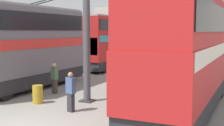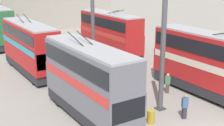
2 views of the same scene
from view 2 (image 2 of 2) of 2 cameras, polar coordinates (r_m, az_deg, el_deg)
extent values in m
cube|color=#A8A093|center=(53.32, -17.01, 9.25)|extent=(0.50, 36.00, 7.74)
cylinder|color=#4C4C51|center=(22.25, 9.25, 1.76)|extent=(0.36, 0.36, 8.54)
cube|color=#333338|center=(23.65, 8.78, -8.20)|extent=(0.65, 0.65, 0.08)
cylinder|color=#4C4C51|center=(30.24, -3.52, 5.78)|extent=(0.36, 0.36, 8.54)
cube|color=#333338|center=(31.28, -3.39, -1.85)|extent=(0.65, 0.65, 0.08)
cylinder|color=black|center=(30.13, 12.58, -1.99)|extent=(1.04, 0.30, 1.04)
cylinder|color=black|center=(28.74, 9.61, -2.72)|extent=(1.04, 0.30, 1.04)
cube|color=#28282D|center=(26.77, 17.20, -4.33)|extent=(10.76, 2.45, 0.78)
cube|color=red|center=(26.33, 17.45, -1.51)|extent=(10.98, 2.50, 1.98)
cube|color=silver|center=(26.13, 17.58, -0.02)|extent=(10.65, 2.54, 0.55)
cube|color=red|center=(25.82, 17.82, 2.67)|extent=(10.87, 2.43, 1.97)
cube|color=black|center=(25.80, 17.84, 2.88)|extent=(10.55, 2.51, 1.08)
cube|color=#9E9EA3|center=(25.61, 18.02, 4.96)|extent=(10.76, 2.25, 0.14)
cube|color=black|center=(29.86, 9.55, 1.49)|extent=(0.12, 2.30, 1.27)
cylinder|color=black|center=(41.30, -1.90, 3.29)|extent=(0.97, 0.30, 0.97)
cylinder|color=black|center=(40.29, -4.46, 2.92)|extent=(0.97, 0.30, 0.97)
cylinder|color=black|center=(35.51, 4.07, 1.10)|extent=(0.97, 0.30, 0.97)
cylinder|color=black|center=(34.34, 1.26, 0.60)|extent=(0.97, 0.30, 0.97)
cube|color=#28282D|center=(37.67, -0.38, 2.29)|extent=(9.97, 2.45, 0.77)
cube|color=red|center=(37.34, -0.39, 4.45)|extent=(10.17, 2.50, 2.13)
cube|color=red|center=(37.19, -0.39, 5.64)|extent=(9.87, 2.54, 0.55)
cube|color=red|center=(36.99, -0.39, 7.48)|extent=(10.07, 2.43, 1.87)
cube|color=black|center=(36.97, -0.39, 7.63)|extent=(9.77, 2.51, 1.03)
cube|color=#9E9EA3|center=(36.85, -0.40, 9.02)|extent=(9.97, 2.25, 0.14)
cube|color=black|center=(41.56, -4.13, 5.92)|extent=(0.12, 2.30, 1.37)
cylinder|color=#282828|center=(35.93, 1.18, 9.42)|extent=(2.35, 0.07, 0.65)
cylinder|color=#282828|center=(35.55, 0.23, 9.34)|extent=(2.35, 0.07, 0.65)
cylinder|color=black|center=(20.02, 3.16, -11.25)|extent=(1.04, 0.30, 1.04)
cylinder|color=black|center=(24.89, -5.37, -5.59)|extent=(1.04, 0.30, 1.04)
cylinder|color=black|center=(24.08, -9.83, -6.54)|extent=(1.04, 0.30, 1.04)
cube|color=#28282D|center=(21.91, -4.11, -8.27)|extent=(9.09, 2.45, 0.78)
cube|color=slate|center=(21.36, -4.19, -4.77)|extent=(9.28, 2.50, 2.07)
cube|color=red|center=(21.09, -4.23, -2.84)|extent=(9.00, 2.54, 0.55)
cube|color=slate|center=(20.73, -4.30, 0.31)|extent=(9.19, 2.43, 1.86)
cube|color=black|center=(20.71, -4.31, 0.55)|extent=(8.91, 2.51, 1.02)
cube|color=#9E9EA3|center=(20.48, -4.36, 3.00)|extent=(9.09, 2.25, 0.14)
cube|color=black|center=(17.70, 3.03, -8.64)|extent=(0.12, 2.30, 1.33)
cylinder|color=#282828|center=(21.56, -5.04, 4.64)|extent=(2.35, 0.07, 0.65)
cylinder|color=#282828|center=(21.25, -6.72, 4.42)|extent=(2.35, 0.07, 0.65)
cylinder|color=black|center=(29.59, -10.29, -2.30)|extent=(0.93, 0.30, 0.93)
cylinder|color=black|center=(28.91, -14.12, -2.99)|extent=(0.93, 0.30, 0.93)
cylinder|color=black|center=(36.08, -14.73, 0.80)|extent=(0.93, 0.30, 0.93)
cylinder|color=black|center=(35.52, -17.93, 0.30)|extent=(0.93, 0.30, 0.93)
cube|color=#28282D|center=(32.52, -14.54, -0.55)|extent=(9.98, 2.45, 0.76)
cube|color=red|center=(32.13, -14.73, 2.01)|extent=(10.18, 2.50, 2.24)
cube|color=teal|center=(31.94, -14.83, 3.47)|extent=(9.88, 2.54, 0.55)
cube|color=red|center=(31.73, -14.98, 5.38)|extent=(10.08, 2.43, 1.62)
cube|color=black|center=(31.72, -14.99, 5.52)|extent=(9.78, 2.51, 0.89)
cube|color=#9E9EA3|center=(31.58, -15.09, 6.95)|extent=(9.98, 2.25, 0.14)
cube|color=black|center=(27.48, -11.41, 0.32)|extent=(0.12, 2.30, 1.43)
cylinder|color=#282828|center=(32.84, -15.26, 7.91)|extent=(2.35, 0.07, 0.65)
cylinder|color=#282828|center=(32.63, -16.43, 7.77)|extent=(2.35, 0.07, 0.65)
cylinder|color=black|center=(48.33, -19.67, 4.30)|extent=(1.02, 0.30, 1.02)
cylinder|color=black|center=(42.60, -17.74, 2.96)|extent=(1.02, 0.30, 1.02)
cylinder|color=#282828|center=(43.34, -19.88, 9.91)|extent=(2.35, 0.07, 0.65)
cube|color=#2D2D33|center=(22.36, 13.07, -8.88)|extent=(0.28, 0.34, 0.84)
cube|color=#3D5684|center=(22.04, 13.20, -7.04)|extent=(0.35, 0.47, 0.73)
sphere|color=#A37A5B|center=(21.86, 13.28, -5.88)|extent=(0.24, 0.24, 0.24)
cube|color=#473D33|center=(22.69, 1.76, -8.07)|extent=(0.29, 0.35, 0.83)
cube|color=#4C7051|center=(22.38, 1.77, -6.27)|extent=(0.37, 0.48, 0.72)
sphere|color=beige|center=(22.21, 1.78, -5.14)|extent=(0.23, 0.23, 0.23)
cube|color=#2D2D33|center=(25.47, 5.29, -5.40)|extent=(0.32, 0.36, 0.77)
cube|color=#3D5684|center=(25.21, 5.33, -3.87)|extent=(0.42, 0.48, 0.67)
sphere|color=tan|center=(25.06, 5.36, -2.92)|extent=(0.22, 0.22, 0.22)
cube|color=#473D33|center=(26.59, 10.08, -4.61)|extent=(0.35, 0.36, 0.80)
cube|color=#4C7051|center=(26.33, 10.16, -3.10)|extent=(0.46, 0.47, 0.69)
sphere|color=beige|center=(26.19, 10.21, -2.15)|extent=(0.22, 0.22, 0.22)
cylinder|color=#B28E23|center=(21.30, 7.12, -9.76)|extent=(0.52, 0.52, 0.92)
cylinder|color=#B28E23|center=(21.30, 7.12, -9.76)|extent=(0.55, 0.55, 0.04)
camera|label=1|loc=(23.22, 49.40, -4.98)|focal=50.00mm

